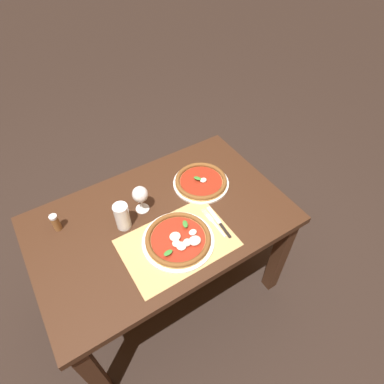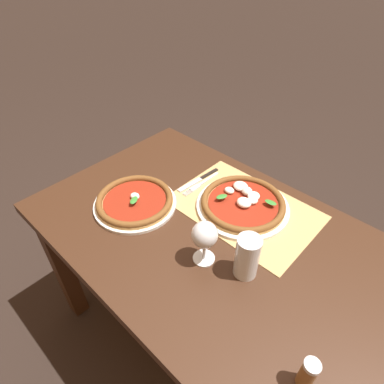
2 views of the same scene
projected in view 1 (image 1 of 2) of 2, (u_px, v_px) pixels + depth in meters
ground_plane at (169, 286)px, 2.16m from camera, size 24.00×24.00×0.00m
dining_table at (162, 231)px, 1.70m from camera, size 1.28×0.81×0.74m
paper_placemat at (177, 243)px, 1.51m from camera, size 0.52×0.35×0.00m
pizza_near at (178, 239)px, 1.50m from camera, size 0.34×0.34×0.05m
pizza_far at (201, 182)px, 1.77m from camera, size 0.31×0.31×0.04m
wine_glass at (140, 195)px, 1.58m from camera, size 0.08×0.08×0.16m
pint_glass at (122, 217)px, 1.53m from camera, size 0.07×0.07×0.15m
fork at (213, 222)px, 1.59m from camera, size 0.02×0.20×0.00m
knife at (219, 222)px, 1.59m from camera, size 0.03×0.22×0.01m
pepper_shaker at (56, 222)px, 1.54m from camera, size 0.04×0.04×0.10m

